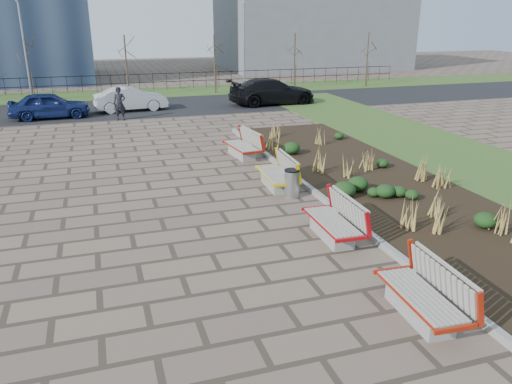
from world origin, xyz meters
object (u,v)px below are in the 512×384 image
object	(u,v)px
bench_c	(275,172)
car_black	(272,91)
pedestrian	(120,104)
bench_b	(332,219)
car_silver	(131,99)
litter_bin	(292,184)
car_blue	(49,105)
bench_d	(242,144)
lamp_west	(25,53)
lamp_east	(244,49)
bench_a	(421,292)

from	to	relation	value
bench_c	car_black	distance (m)	15.97
pedestrian	car_black	distance (m)	9.53
bench_b	car_black	distance (m)	19.85
car_silver	litter_bin	bearing A→B (deg)	-172.89
pedestrian	car_black	size ratio (longest dim) A/B	0.32
car_blue	car_black	world-z (taller)	car_black
bench_d	lamp_west	xyz separation A→B (m)	(-9.00, 16.49, 2.54)
car_black	car_silver	bearing A→B (deg)	85.19
litter_bin	lamp_east	xyz separation A→B (m)	(4.84, 21.33, 2.62)
pedestrian	lamp_west	bearing A→B (deg)	134.31
lamp_west	litter_bin	bearing A→B (deg)	-66.75
bench_c	pedestrian	world-z (taller)	pedestrian
bench_b	car_silver	xyz separation A→B (m)	(-3.26, 19.47, 0.19)
lamp_west	lamp_east	xyz separation A→B (m)	(14.00, 0.00, 0.00)
litter_bin	car_black	distance (m)	16.87
car_black	lamp_west	world-z (taller)	lamp_west
lamp_east	lamp_west	bearing A→B (deg)	180.00
litter_bin	car_silver	xyz separation A→B (m)	(-3.42, 16.41, 0.27)
bench_a	car_black	xyz separation A→B (m)	(5.24, 22.72, 0.30)
bench_a	car_blue	bearing A→B (deg)	111.96
car_blue	bench_a	bearing A→B (deg)	-163.83
car_silver	lamp_west	size ratio (longest dim) A/B	0.68
bench_b	lamp_east	xyz separation A→B (m)	(5.00, 24.39, 2.54)
bench_d	car_black	world-z (taller)	car_black
pedestrian	bench_d	bearing A→B (deg)	-54.98
pedestrian	lamp_east	xyz separation A→B (m)	(9.01, 7.54, 2.17)
car_black	lamp_east	world-z (taller)	lamp_east
car_silver	car_blue	bearing A→B (deg)	98.47
car_blue	bench_d	bearing A→B (deg)	-147.19
bench_b	bench_a	bearing A→B (deg)	-88.63
bench_a	litter_bin	size ratio (longest dim) A/B	2.49
bench_d	car_silver	bearing A→B (deg)	98.79
litter_bin	pedestrian	distance (m)	14.41
car_blue	car_black	size ratio (longest dim) A/B	0.75
bench_b	car_silver	world-z (taller)	car_silver
car_blue	lamp_west	world-z (taller)	lamp_west
bench_a	car_blue	xyz separation A→B (m)	(-7.55, 22.04, 0.21)
bench_c	lamp_west	distance (m)	22.38
pedestrian	car_silver	world-z (taller)	pedestrian
car_blue	car_silver	xyz separation A→B (m)	(4.30, 1.00, -0.02)
car_blue	lamp_east	world-z (taller)	lamp_east
lamp_west	lamp_east	distance (m)	14.00
bench_a	bench_c	distance (m)	7.63
bench_a	lamp_west	world-z (taller)	lamp_west
bench_d	car_black	bearing A→B (deg)	58.11
lamp_west	lamp_east	size ratio (longest dim) A/B	1.00
litter_bin	lamp_east	world-z (taller)	lamp_east
bench_c	car_blue	world-z (taller)	car_blue
litter_bin	lamp_west	bearing A→B (deg)	113.25
bench_a	lamp_west	bearing A→B (deg)	110.88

